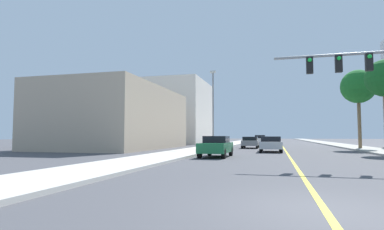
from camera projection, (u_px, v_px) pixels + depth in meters
ground at (282, 145)px, 46.50m from camera, size 192.00×192.00×0.00m
sidewalk_left at (228, 144)px, 48.57m from camera, size 3.41×168.00×0.15m
sidewalk_right at (341, 145)px, 44.44m from camera, size 3.41×168.00×0.15m
lane_marking_center at (282, 145)px, 46.50m from camera, size 0.16×144.00×0.01m
building_left_near at (117, 119)px, 35.33m from camera, size 11.00×18.02×6.72m
building_left_far at (176, 113)px, 56.44m from camera, size 11.16×14.83×10.96m
traffic_signal_mast at (384, 74)px, 14.75m from camera, size 7.75×0.36×5.65m
street_lamp at (213, 105)px, 31.00m from camera, size 0.56×0.28×7.75m
palm_far at (358, 87)px, 32.58m from camera, size 3.49×3.49×8.15m
car_silver at (271, 144)px, 27.66m from camera, size 1.95×4.48×1.37m
car_gray at (250, 142)px, 35.75m from camera, size 1.86×4.26×1.31m
car_white at (260, 140)px, 51.85m from camera, size 1.98×4.40×1.51m
car_green at (216, 146)px, 21.17m from camera, size 1.83×4.08×1.41m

